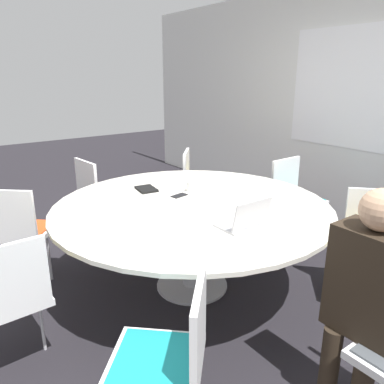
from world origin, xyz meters
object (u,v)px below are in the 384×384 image
object	(u,v)px
handbag	(270,218)
chair_3	(197,181)
cell_phone	(179,196)
chair_7	(170,353)
chair_4	(99,191)
person_0	(367,289)
coffee_cup	(191,186)
chair_6	(6,294)
chair_1	(376,238)
laptop	(245,221)
chair_5	(20,226)
spiral_notebook	(146,189)
chair_2	(294,193)

from	to	relation	value
handbag	chair_3	bearing A→B (deg)	-140.03
cell_phone	chair_7	bearing A→B (deg)	-36.08
chair_4	handbag	size ratio (longest dim) A/B	2.41
person_0	handbag	bearing A→B (deg)	-37.03
chair_7	coffee_cup	distance (m)	1.76
chair_6	chair_4	bearing A→B (deg)	49.33
chair_1	handbag	size ratio (longest dim) A/B	2.41
chair_1	coffee_cup	size ratio (longest dim) A/B	10.03
chair_1	cell_phone	distance (m)	1.56
person_0	laptop	world-z (taller)	person_0
chair_1	chair_5	world-z (taller)	same
chair_1	cell_phone	world-z (taller)	chair_1
chair_6	spiral_notebook	distance (m)	1.47
chair_5	handbag	xyz separation A→B (m)	(0.43, 2.53, -0.38)
chair_4	person_0	size ratio (longest dim) A/B	0.71
chair_3	chair_6	distance (m)	2.58
chair_1	chair_5	bearing A→B (deg)	5.35
chair_2	chair_4	bearing A→B (deg)	-40.40
chair_5	spiral_notebook	world-z (taller)	chair_5
cell_phone	spiral_notebook	bearing A→B (deg)	-155.69
chair_4	chair_3	bearing A→B (deg)	69.17
chair_1	cell_phone	bearing A→B (deg)	-4.33
cell_phone	laptop	bearing A→B (deg)	-2.85
handbag	chair_4	bearing A→B (deg)	-120.21
spiral_notebook	chair_7	bearing A→B (deg)	-26.64
chair_7	coffee_cup	bearing A→B (deg)	3.77
person_0	cell_phone	size ratio (longest dim) A/B	8.10
chair_4	coffee_cup	size ratio (longest dim) A/B	10.03
chair_3	chair_4	size ratio (longest dim) A/B	1.00
chair_2	chair_4	xyz separation A→B (m)	(-1.27, -1.60, 0.00)
chair_1	spiral_notebook	distance (m)	1.89
chair_1	coffee_cup	distance (m)	1.51
spiral_notebook	laptop	bearing A→B (deg)	4.99
chair_1	chair_5	size ratio (longest dim) A/B	1.00
chair_5	laptop	xyz separation A→B (m)	(1.46, 1.10, 0.26)
person_0	spiral_notebook	world-z (taller)	person_0
spiral_notebook	coffee_cup	xyz separation A→B (m)	(0.26, 0.30, 0.03)
chair_1	person_0	size ratio (longest dim) A/B	0.71
chair_5	coffee_cup	size ratio (longest dim) A/B	10.03
chair_1	chair_4	size ratio (longest dim) A/B	1.00
chair_4	person_0	distance (m)	2.86
handbag	chair_7	bearing A→B (deg)	-57.19
chair_7	laptop	distance (m)	1.05
chair_1	chair_3	xyz separation A→B (m)	(-2.06, -0.14, 0.00)
person_0	coffee_cup	xyz separation A→B (m)	(-1.74, 0.22, 0.06)
person_0	cell_phone	bearing A→B (deg)	-1.70
cell_phone	handbag	size ratio (longest dim) A/B	0.42
chair_4	spiral_notebook	xyz separation A→B (m)	(0.85, 0.10, 0.22)
cell_phone	chair_3	bearing A→B (deg)	135.66
chair_1	laptop	size ratio (longest dim) A/B	2.82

